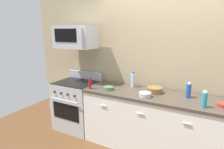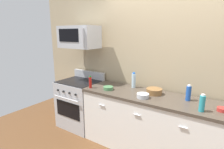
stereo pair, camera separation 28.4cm
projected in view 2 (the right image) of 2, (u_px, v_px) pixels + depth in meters
back_wall at (177, 64)px, 2.70m from camera, size 5.71×0.10×2.70m
counter_unit at (165, 128)px, 2.57m from camera, size 2.62×0.66×0.92m
range_oven at (80, 103)px, 3.47m from camera, size 0.76×0.69×1.07m
microwave at (79, 37)px, 3.22m from camera, size 0.74×0.44×0.40m
bottle_hot_sauce_red at (90, 82)px, 2.93m from camera, size 0.05×0.05×0.20m
bottle_dish_soap at (202, 103)px, 2.04m from camera, size 0.07×0.07×0.21m
bottle_soda_blue at (188, 93)px, 2.38m from camera, size 0.07×0.07×0.22m
bottle_water_clear at (134, 80)px, 2.95m from camera, size 0.07×0.07×0.26m
bowl_green_glaze at (108, 88)px, 2.86m from camera, size 0.16×0.16×0.05m
bowl_steel_prep at (143, 96)px, 2.49m from camera, size 0.17×0.17×0.06m
bowl_wooden_salad at (154, 91)px, 2.65m from camera, size 0.24×0.24×0.08m
bowl_red_small at (223, 109)px, 2.06m from camera, size 0.12×0.12×0.04m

